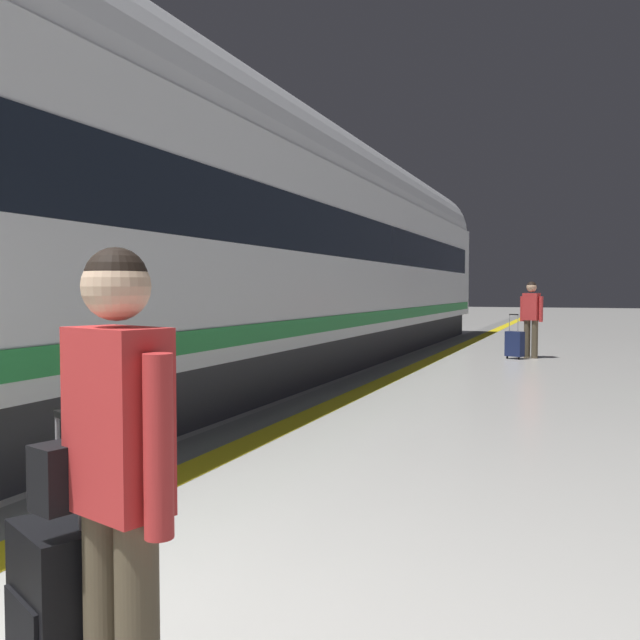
% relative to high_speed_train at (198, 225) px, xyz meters
% --- Properties ---
extents(safety_line_strip, '(0.36, 80.00, 0.01)m').
position_rel_high_speed_train_xyz_m(safety_line_strip, '(2.17, 2.72, -2.50)').
color(safety_line_strip, yellow).
rests_on(safety_line_strip, ground).
extents(tactile_edge_band, '(0.68, 80.00, 0.01)m').
position_rel_high_speed_train_xyz_m(tactile_edge_band, '(1.81, 2.72, -2.50)').
color(tactile_edge_band, slate).
rests_on(tactile_edge_band, ground).
extents(high_speed_train, '(2.94, 32.88, 4.97)m').
position_rel_high_speed_train_xyz_m(high_speed_train, '(0.00, 0.00, 0.00)').
color(high_speed_train, '#38383D').
rests_on(high_speed_train, ground).
extents(traveller_foreground, '(0.56, 0.33, 1.68)m').
position_rel_high_speed_train_xyz_m(traveller_foreground, '(3.90, -6.82, -1.53)').
color(traveller_foreground, brown).
rests_on(traveller_foreground, ground).
extents(rolling_suitcase_foreground, '(0.44, 0.37, 1.11)m').
position_rel_high_speed_train_xyz_m(rolling_suitcase_foreground, '(3.57, -6.74, -2.12)').
color(rolling_suitcase_foreground, black).
rests_on(rolling_suitcase_foreground, ground).
extents(passenger_near, '(0.51, 0.32, 1.73)m').
position_rel_high_speed_train_xyz_m(passenger_near, '(4.18, 7.29, -1.50)').
color(passenger_near, brown).
rests_on(passenger_near, ground).
extents(suitcase_near, '(0.44, 0.36, 1.01)m').
position_rel_high_speed_train_xyz_m(suitcase_near, '(3.86, 6.95, -2.17)').
color(suitcase_near, '#19234C').
rests_on(suitcase_near, ground).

